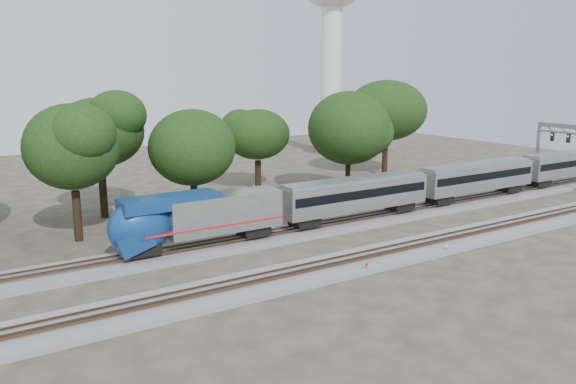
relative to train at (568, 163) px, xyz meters
The scene contains 14 objects.
ground 47.11m from the train, behind, with size 160.00×160.00×0.00m, color #383328.
track_far 46.72m from the train, behind, with size 160.00×5.00×0.73m.
track_near 47.77m from the train, 167.89° to the right, with size 160.00×5.00×0.73m.
train is the anchor object (origin of this frame).
switch_stand_red 47.82m from the train, 165.22° to the right, with size 0.29×0.05×0.91m.
switch_stand_white 39.16m from the train, 161.92° to the right, with size 0.29×0.05×0.91m.
switch_lever 39.97m from the train, 163.27° to the right, with size 0.50×0.30×0.30m, color #512D19.
signal_gantry 3.80m from the train, behind, with size 0.60×7.15×8.69m.
tree_2 64.00m from the train, behind, with size 8.97×8.97×12.64m.
tree_3 61.39m from the train, 164.19° to the left, with size 9.36×9.36×13.20m.
tree_4 52.34m from the train, 169.39° to the left, with size 8.00×8.00×11.28m.
tree_5 42.95m from the train, 152.01° to the left, with size 7.62×7.62×10.74m.
tree_6 32.33m from the train, 160.26° to the left, with size 8.83×8.83×12.45m.
tree_7 26.07m from the train, 129.26° to the left, with size 10.03×10.03×14.14m.
Camera 1 is at (-26.89, -37.97, 15.35)m, focal length 35.00 mm.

